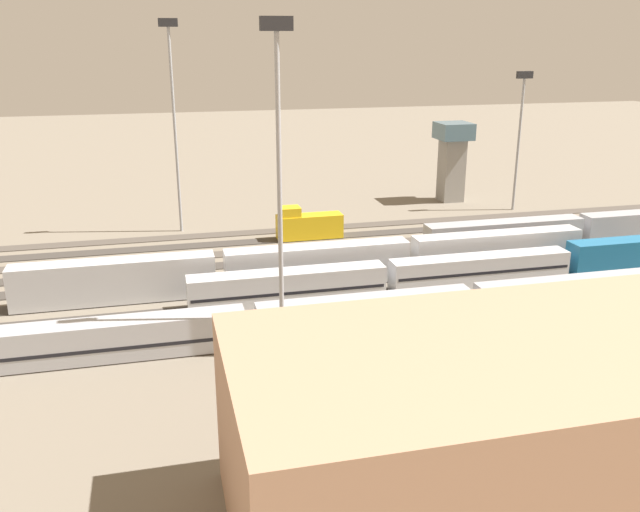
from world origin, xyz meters
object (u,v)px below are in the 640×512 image
(train_on_track_5, at_px, (318,265))
(light_mast_1, at_px, (279,156))
(light_mast_0, at_px, (173,103))
(maintenance_shed, at_px, (564,425))
(control_tower, at_px, (452,156))
(train_on_track_4, at_px, (580,233))
(light_mast_2, at_px, (521,122))
(train_on_track_8, at_px, (366,315))
(train_on_track_1, at_px, (308,225))
(train_on_track_6, at_px, (463,271))

(train_on_track_5, relative_size, light_mast_1, 2.29)
(light_mast_0, bearing_deg, maintenance_shed, 105.92)
(light_mast_1, bearing_deg, control_tower, -127.18)
(maintenance_shed, xyz_separation_m, control_tower, (-29.25, -82.38, 2.27))
(train_on_track_4, bearing_deg, maintenance_shed, 54.95)
(light_mast_2, bearing_deg, train_on_track_5, 34.07)
(light_mast_1, height_order, control_tower, light_mast_1)
(train_on_track_4, height_order, train_on_track_8, train_on_track_4)
(train_on_track_4, xyz_separation_m, train_on_track_8, (38.44, 20.00, -0.63))
(light_mast_1, relative_size, light_mast_2, 1.30)
(train_on_track_5, xyz_separation_m, train_on_track_1, (-3.20, -20.00, -0.46))
(train_on_track_4, distance_m, train_on_track_6, 24.92)
(light_mast_0, relative_size, light_mast_1, 1.03)
(light_mast_2, bearing_deg, light_mast_1, 42.85)
(train_on_track_5, xyz_separation_m, control_tower, (-34.69, -38.07, 5.82))
(train_on_track_1, relative_size, light_mast_1, 0.32)
(train_on_track_8, bearing_deg, train_on_track_1, -92.63)
(train_on_track_5, height_order, train_on_track_1, same)
(train_on_track_8, xyz_separation_m, maintenance_shed, (-3.85, 29.31, 4.18))
(light_mast_2, distance_m, control_tower, 14.11)
(light_mast_0, bearing_deg, train_on_track_6, 133.96)
(train_on_track_1, xyz_separation_m, light_mast_0, (18.62, -8.85, 17.78))
(train_on_track_8, bearing_deg, light_mast_2, -133.14)
(train_on_track_1, distance_m, light_mast_1, 43.24)
(train_on_track_8, relative_size, maintenance_shed, 2.84)
(train_on_track_6, relative_size, train_on_track_5, 0.93)
(train_on_track_6, bearing_deg, light_mast_2, -126.97)
(maintenance_shed, bearing_deg, light_mast_2, -117.00)
(train_on_track_5, bearing_deg, maintenance_shed, 97.00)
(light_mast_2, height_order, control_tower, light_mast_2)
(train_on_track_5, height_order, light_mast_0, light_mast_0)
(train_on_track_1, relative_size, light_mast_0, 0.31)
(train_on_track_1, xyz_separation_m, light_mast_1, (11.07, 38.04, 17.34))
(light_mast_2, bearing_deg, train_on_track_8, 46.86)
(train_on_track_6, height_order, control_tower, control_tower)
(train_on_track_4, relative_size, maintenance_shed, 1.12)
(light_mast_0, xyz_separation_m, maintenance_shed, (-20.86, 73.16, -13.76))
(train_on_track_8, bearing_deg, light_mast_0, -68.79)
(maintenance_shed, bearing_deg, train_on_track_4, -125.05)
(train_on_track_1, relative_size, light_mast_2, 0.42)
(train_on_track_1, xyz_separation_m, control_tower, (-31.49, -18.07, 6.28))
(train_on_track_1, height_order, light_mast_0, light_mast_0)
(train_on_track_4, distance_m, light_mast_0, 62.80)
(train_on_track_6, distance_m, train_on_track_1, 28.66)
(light_mast_0, relative_size, maintenance_shed, 0.76)
(train_on_track_6, distance_m, control_tower, 46.91)
(train_on_track_5, distance_m, light_mast_2, 53.19)
(train_on_track_5, xyz_separation_m, maintenance_shed, (-5.44, 44.31, 3.55))
(light_mast_0, height_order, light_mast_2, light_mast_0)
(control_tower, bearing_deg, train_on_track_6, 67.92)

